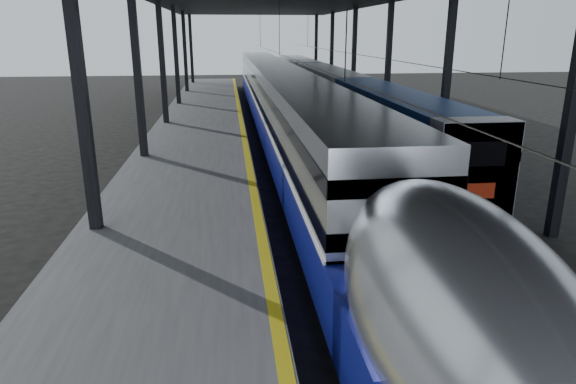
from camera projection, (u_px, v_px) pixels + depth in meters
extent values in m
plane|color=black|center=(302.00, 331.00, 12.30)|extent=(160.00, 160.00, 0.00)
cube|color=#4C4C4F|center=(197.00, 144.00, 30.73)|extent=(6.00, 80.00, 1.00)
cube|color=yellow|center=(244.00, 134.00, 30.89)|extent=(0.30, 80.00, 0.01)
cube|color=slate|center=(276.00, 149.00, 31.39)|extent=(0.08, 80.00, 0.16)
cube|color=slate|center=(300.00, 148.00, 31.55)|extent=(0.08, 80.00, 0.16)
cube|color=slate|center=(356.00, 147.00, 31.94)|extent=(0.08, 80.00, 0.16)
cube|color=slate|center=(379.00, 146.00, 32.10)|extent=(0.08, 80.00, 0.16)
cube|color=black|center=(84.00, 116.00, 15.07)|extent=(0.35, 0.35, 9.00)
cube|color=black|center=(571.00, 108.00, 16.76)|extent=(0.35, 0.35, 9.00)
cube|color=black|center=(138.00, 84.00, 24.55)|extent=(0.35, 0.35, 9.00)
cube|color=black|center=(447.00, 81.00, 26.25)|extent=(0.35, 0.35, 9.00)
cube|color=black|center=(163.00, 70.00, 34.04)|extent=(0.35, 0.35, 9.00)
cube|color=black|center=(388.00, 68.00, 35.74)|extent=(0.35, 0.35, 9.00)
cube|color=black|center=(176.00, 62.00, 43.52)|extent=(0.35, 0.35, 9.00)
cube|color=black|center=(354.00, 61.00, 45.22)|extent=(0.35, 0.35, 9.00)
cube|color=black|center=(185.00, 57.00, 53.01)|extent=(0.35, 0.35, 9.00)
cube|color=black|center=(332.00, 56.00, 54.71)|extent=(0.35, 0.35, 9.00)
cube|color=black|center=(191.00, 53.00, 62.50)|extent=(0.35, 0.35, 9.00)
cube|color=black|center=(316.00, 53.00, 64.20)|extent=(0.35, 0.35, 9.00)
cylinder|color=slate|center=(288.00, 57.00, 29.86)|extent=(0.03, 74.00, 0.03)
cylinder|color=slate|center=(372.00, 57.00, 30.41)|extent=(0.03, 74.00, 0.03)
cube|color=#B7BABF|center=(276.00, 95.00, 38.39)|extent=(3.08, 57.00, 4.25)
cube|color=navy|center=(278.00, 115.00, 37.36)|extent=(3.16, 62.00, 1.65)
cube|color=silver|center=(276.00, 101.00, 38.53)|extent=(3.18, 57.00, 0.11)
cube|color=black|center=(276.00, 78.00, 38.03)|extent=(3.12, 57.00, 0.45)
cube|color=black|center=(276.00, 95.00, 38.39)|extent=(3.12, 57.00, 0.45)
ellipsoid|color=#B7BABF|center=(450.00, 319.00, 8.55)|extent=(3.08, 8.40, 4.25)
ellipsoid|color=navy|center=(444.00, 381.00, 8.92)|extent=(3.16, 8.40, 1.80)
ellipsoid|color=black|center=(552.00, 374.00, 5.84)|extent=(1.59, 2.20, 0.96)
cube|color=black|center=(291.00, 152.00, 30.04)|extent=(2.34, 2.60, 0.40)
cube|color=navy|center=(397.00, 131.00, 26.31)|extent=(2.84, 18.00, 3.86)
cube|color=#919499|center=(471.00, 174.00, 18.35)|extent=(2.89, 1.20, 3.91)
cube|color=black|center=(482.00, 154.00, 17.50)|extent=(1.73, 0.06, 0.86)
cube|color=#AC240D|center=(478.00, 191.00, 17.89)|extent=(1.22, 0.06, 0.56)
cube|color=#919499|center=(327.00, 91.00, 44.34)|extent=(2.84, 18.00, 3.86)
cube|color=#919499|center=(298.00, 74.00, 62.36)|extent=(2.84, 18.00, 3.86)
cube|color=black|center=(440.00, 202.00, 21.17)|extent=(2.23, 2.40, 0.36)
cube|color=black|center=(334.00, 118.00, 42.04)|extent=(2.23, 2.40, 0.36)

